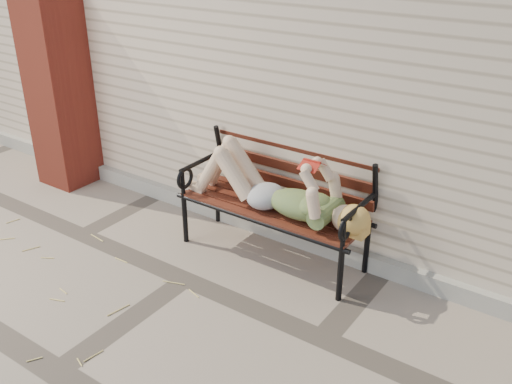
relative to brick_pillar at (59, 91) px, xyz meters
The scene contains 7 objects.
ground 2.62m from the brick_pillar, 18.06° to the right, with size 80.00×80.00×0.00m, color gray.
house_wall 3.26m from the brick_pillar, 44.37° to the left, with size 8.00×4.00×3.00m, color beige.
foundation_strip 2.49m from the brick_pillar, ahead, with size 8.00×0.10×0.15m, color #AAA799.
brick_pillar is the anchor object (origin of this frame).
garden_bench 2.70m from the brick_pillar, ahead, with size 1.73×0.69×1.12m.
reading_woman 2.71m from the brick_pillar, ahead, with size 1.63×0.37×0.51m.
straw_scatter 2.34m from the brick_pillar, 53.01° to the right, with size 2.77×1.64×0.01m.
Camera 1 is at (2.63, -2.80, 2.62)m, focal length 40.00 mm.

